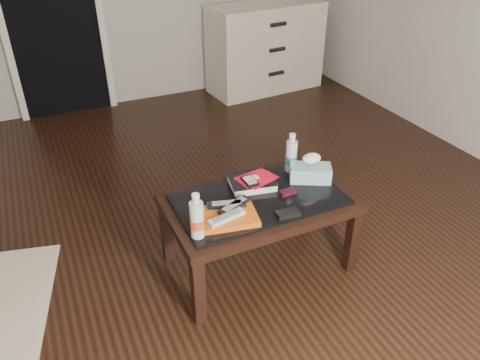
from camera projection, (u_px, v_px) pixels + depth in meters
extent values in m
plane|color=black|center=(194.00, 244.00, 2.91)|extent=(5.00, 5.00, 0.00)
cube|color=black|center=(50.00, 7.00, 4.15)|extent=(0.80, 0.05, 2.00)
cube|color=silver|center=(99.00, 3.00, 4.27)|extent=(0.06, 0.04, 2.04)
cube|color=black|center=(198.00, 291.00, 2.29)|extent=(0.06, 0.06, 0.40)
cube|color=black|center=(352.00, 241.00, 2.62)|extent=(0.06, 0.06, 0.40)
cube|color=black|center=(167.00, 231.00, 2.69)|extent=(0.06, 0.06, 0.40)
cube|color=black|center=(304.00, 194.00, 3.02)|extent=(0.06, 0.06, 0.40)
cube|color=black|center=(259.00, 203.00, 2.54)|extent=(1.00, 0.60, 0.05)
cube|color=black|center=(259.00, 199.00, 2.52)|extent=(0.90, 0.50, 0.01)
cube|color=beige|center=(265.00, 48.00, 4.98)|extent=(1.24, 0.60, 0.90)
cylinder|color=black|center=(276.00, 73.00, 4.88)|extent=(0.18, 0.06, 0.04)
cylinder|color=black|center=(277.00, 50.00, 4.75)|extent=(0.18, 0.06, 0.04)
cylinder|color=black|center=(278.00, 24.00, 4.62)|extent=(0.18, 0.06, 0.04)
cube|color=#C25312|center=(229.00, 217.00, 2.35)|extent=(0.31, 0.26, 0.03)
cube|color=silver|center=(227.00, 217.00, 2.30)|extent=(0.21, 0.09, 0.02)
cube|color=black|center=(234.00, 205.00, 2.39)|extent=(0.20, 0.13, 0.02)
cube|color=black|center=(227.00, 204.00, 2.40)|extent=(0.21, 0.11, 0.02)
cube|color=black|center=(252.00, 182.00, 2.61)|extent=(0.28, 0.24, 0.05)
cube|color=red|center=(254.00, 178.00, 2.60)|extent=(0.21, 0.16, 0.01)
cube|color=black|center=(250.00, 181.00, 2.55)|extent=(0.07, 0.11, 0.02)
cube|color=black|center=(288.00, 192.00, 2.55)|extent=(0.09, 0.05, 0.02)
cube|color=black|center=(288.00, 213.00, 2.38)|extent=(0.12, 0.08, 0.02)
cylinder|color=silver|center=(197.00, 215.00, 2.18)|extent=(0.07, 0.07, 0.24)
cylinder|color=silver|center=(291.00, 152.00, 2.71)|extent=(0.08, 0.08, 0.24)
cube|color=#22777C|center=(310.00, 173.00, 2.65)|extent=(0.26, 0.21, 0.09)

